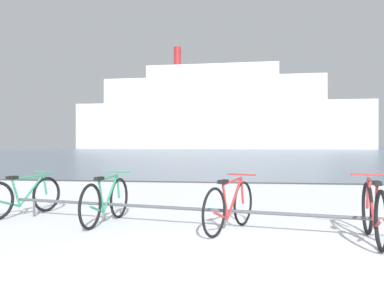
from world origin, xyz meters
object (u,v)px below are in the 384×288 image
(bicycle_2, at_px, (230,206))
(ferry_ship, at_px, (218,114))
(bicycle_1, at_px, (106,200))
(bicycle_0, at_px, (24,196))
(bicycle_3, at_px, (374,213))

(bicycle_2, xyz_separation_m, ferry_ship, (-6.61, 82.47, 6.74))
(bicycle_1, distance_m, ferry_ship, 82.55)
(bicycle_0, xyz_separation_m, bicycle_1, (1.65, -0.49, 0.02))
(bicycle_3, height_order, ferry_ship, ferry_ship)
(bicycle_1, bearing_deg, bicycle_3, -11.67)
(bicycle_3, bearing_deg, bicycle_1, 168.33)
(bicycle_2, height_order, ferry_ship, ferry_ship)
(bicycle_0, distance_m, bicycle_1, 1.72)
(bicycle_2, relative_size, bicycle_3, 0.92)
(bicycle_1, distance_m, bicycle_3, 3.90)
(bicycle_0, relative_size, bicycle_2, 1.01)
(bicycle_3, bearing_deg, ferry_ship, 95.83)
(bicycle_0, relative_size, ferry_ship, 0.03)
(bicycle_3, distance_m, ferry_ship, 83.64)
(bicycle_1, relative_size, bicycle_2, 1.08)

